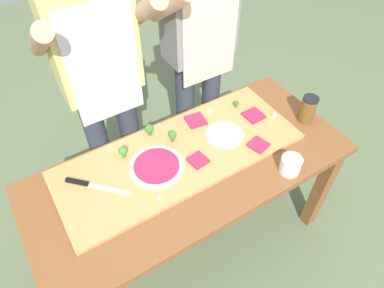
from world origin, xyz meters
name	(u,v)px	position (x,y,z in m)	size (l,w,h in m)	color
ground_plane	(191,239)	(0.00, 0.00, 0.00)	(8.00, 8.00, 0.00)	#60704C
prep_table	(191,179)	(0.00, 0.00, 0.63)	(1.57, 0.70, 0.74)	brown
cutting_board	(180,154)	(-0.01, 0.08, 0.75)	(1.21, 0.47, 0.02)	tan
chefs_knife	(88,185)	(-0.46, 0.13, 0.77)	(0.23, 0.23, 0.02)	#B7BABF
pizza_whole_cheese_artichoke	(224,134)	(0.24, 0.06, 0.77)	(0.20, 0.20, 0.02)	beige
pizza_whole_beet_magenta	(157,166)	(-0.15, 0.06, 0.77)	(0.26, 0.26, 0.02)	beige
pizza_slice_near_left	(196,120)	(0.17, 0.23, 0.77)	(0.10, 0.10, 0.01)	#9E234C
pizza_slice_near_right	(258,145)	(0.34, -0.08, 0.77)	(0.09, 0.09, 0.01)	#9E234C
pizza_slice_far_left	(254,115)	(0.46, 0.10, 0.77)	(0.10, 0.10, 0.01)	#9E234C
pizza_slice_center	(198,160)	(0.04, -0.01, 0.77)	(0.08, 0.08, 0.01)	#9E234C
broccoli_floret_center_right	(172,135)	(0.00, 0.17, 0.80)	(0.04, 0.04, 0.06)	#3F7220
broccoli_floret_front_mid	(149,129)	(-0.08, 0.27, 0.80)	(0.05, 0.05, 0.06)	#3F7220
broccoli_floret_back_right	(236,104)	(0.43, 0.21, 0.78)	(0.03, 0.03, 0.04)	#366618
broccoli_floret_back_mid	(123,151)	(-0.25, 0.20, 0.80)	(0.04, 0.04, 0.06)	#487A23
cheese_crumble_a	(159,197)	(-0.23, -0.10, 0.77)	(0.02, 0.02, 0.02)	silver
cheese_crumble_b	(274,115)	(0.56, 0.04, 0.77)	(0.02, 0.02, 0.02)	silver
cheese_crumble_c	(210,112)	(0.27, 0.24, 0.77)	(0.02, 0.02, 0.02)	silver
flour_cup	(290,166)	(0.38, -0.27, 0.78)	(0.10, 0.10, 0.09)	white
sauce_jar	(308,109)	(0.69, -0.05, 0.82)	(0.08, 0.08, 0.15)	brown
cook_left	(100,73)	(-0.18, 0.57, 1.00)	(0.54, 0.39, 1.67)	#333847
cook_right	(200,39)	(0.42, 0.57, 1.00)	(0.54, 0.39, 1.67)	#333847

